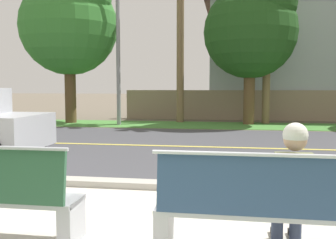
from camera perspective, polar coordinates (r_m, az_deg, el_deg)
name	(u,v)px	position (r m, az deg, el deg)	size (l,w,h in m)	color
ground_plane	(192,139)	(11.45, 3.58, -2.93)	(140.00, 140.00, 0.00)	#665B4C
sidewalk_pavement	(122,238)	(4.15, -6.86, -17.25)	(44.00, 3.60, 0.01)	beige
curb_edge	(157,185)	(5.94, -1.65, -9.84)	(44.00, 0.30, 0.11)	#ADA89E
street_asphalt	(186,147)	(9.98, 2.76, -4.08)	(52.00, 8.00, 0.01)	#424247
road_centre_line	(186,146)	(9.97, 2.76, -4.05)	(48.00, 0.14, 0.01)	#E0CC4C
far_verge_grass	(201,125)	(15.50, 5.01, -0.84)	(48.00, 2.80, 0.02)	#478438
bench_right	(266,210)	(3.63, 14.52, -12.98)	(2.03, 0.48, 1.01)	silver
seated_person_olive	(292,183)	(3.77, 18.16, -9.06)	(0.52, 0.68, 1.25)	#333D56
streetlamp	(119,15)	(16.06, -7.36, 15.27)	(0.24, 2.10, 7.87)	gray
shade_tree_far_left	(71,19)	(17.05, -14.37, 14.43)	(4.12, 4.12, 6.80)	brown
shade_tree_left	(254,25)	(16.17, 12.72, 13.73)	(3.80, 3.80, 6.26)	brown
garden_wall	(263,105)	(18.26, 14.04, 2.09)	(13.00, 0.36, 1.40)	gray
house_across_street	(299,55)	(21.76, 19.08, 9.18)	(9.95, 6.91, 6.45)	#A3ADB2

